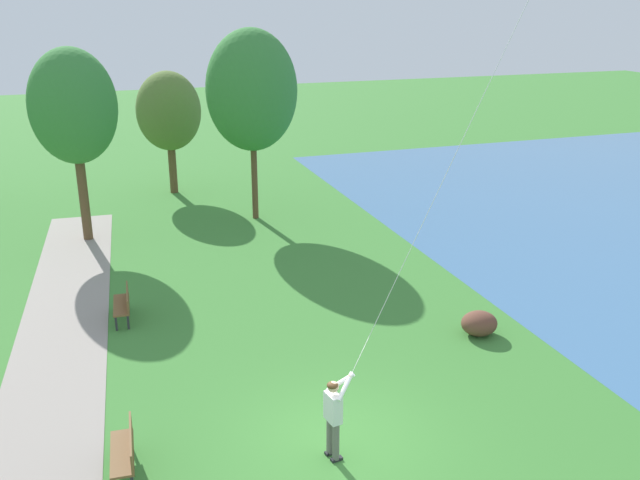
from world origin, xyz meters
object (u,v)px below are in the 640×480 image
Objects in this scene: person_kite_flyer at (334,412)px; tree_behind_path at (73,107)px; tree_lakeside_near at (169,111)px; tree_treeline_right at (252,91)px; park_bench_near_walkway at (126,450)px; lakeside_shrub at (479,323)px; park_bench_far_walkway at (124,303)px.

person_kite_flyer is 0.26× the size of tree_behind_path.
person_kite_flyer is 21.29m from tree_lakeside_near.
tree_treeline_right is 6.70m from tree_behind_path.
lakeside_shrub is at bearing 17.05° from park_bench_near_walkway.
tree_treeline_right is (5.82, 8.18, 4.72)m from park_bench_far_walkway.
park_bench_near_walkway is 15.27m from tree_behind_path.
tree_behind_path is at bearing 105.81° from person_kite_flyer.
tree_treeline_right is at bearing 67.63° from park_bench_near_walkway.
tree_behind_path is (-0.43, 14.59, 4.48)m from park_bench_near_walkway.
park_bench_far_walkway is (-3.53, 7.83, -0.54)m from person_kite_flyer.
park_bench_far_walkway is 8.87m from tree_behind_path.
tree_behind_path reaches higher than person_kite_flyer.
park_bench_far_walkway is at bearing -103.28° from tree_lakeside_near.
tree_behind_path is (-0.85, 7.60, 4.48)m from park_bench_far_walkway.
tree_lakeside_near is 7.03m from tree_behind_path.
tree_behind_path reaches higher than tree_lakeside_near.
tree_lakeside_near is (-0.39, 21.11, 2.74)m from person_kite_flyer.
tree_treeline_right is (2.30, 16.01, 4.18)m from person_kite_flyer.
person_kite_flyer is at bearing -145.90° from lakeside_shrub.
park_bench_far_walkway is 9.95m from lakeside_shrub.
tree_lakeside_near is 5.61× the size of lakeside_shrub.
park_bench_near_walkway is 1.53× the size of lakeside_shrub.
person_kite_flyer reaches higher than lakeside_shrub.
park_bench_near_walkway reaches higher than lakeside_shrub.
park_bench_far_walkway is at bearing -83.65° from tree_behind_path.
tree_treeline_right reaches higher than park_bench_near_walkway.
person_kite_flyer is 16.71m from tree_treeline_right.
tree_treeline_right is 13.59m from lakeside_shrub.
tree_lakeside_near is (3.13, 13.28, 3.28)m from park_bench_far_walkway.
lakeside_shrub is (3.26, -12.25, -4.90)m from tree_treeline_right.
tree_lakeside_near is at bearing 91.07° from person_kite_flyer.
person_kite_flyer is 0.24× the size of tree_treeline_right.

